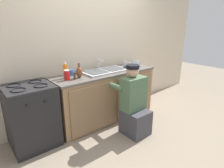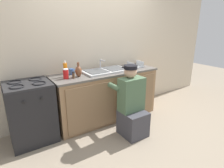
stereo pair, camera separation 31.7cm
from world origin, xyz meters
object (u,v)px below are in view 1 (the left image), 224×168
Objects in this scene: sink_double_basin at (105,71)px; stove_range at (32,116)px; dish_rack_tray at (132,65)px; soda_cup_red at (67,75)px; soap_bottle_orange at (66,71)px; vase_decorative at (79,72)px; coffee_mug at (71,73)px; plumber_person at (134,106)px; spice_bottle_pepper at (75,76)px.

sink_double_basin is 1.37m from stove_range.
stove_range is at bearing 179.42° from dish_rack_tray.
sink_double_basin is at bearing 3.93° from soda_cup_red.
sink_double_basin is 3.20× the size of soap_bottle_orange.
soda_cup_red is (-0.21, 0.00, -0.01)m from vase_decorative.
soda_cup_red is at bearing -178.81° from dish_rack_tray.
coffee_mug is at bearing 48.70° from soda_cup_red.
stove_range is at bearing 152.64° from plumber_person.
dish_rack_tray is at bearing -7.37° from coffee_mug.
spice_bottle_pepper is (-0.11, -0.05, -0.04)m from vase_decorative.
vase_decorative is (-1.18, -0.03, 0.07)m from dish_rack_tray.
plumber_person is 8.76× the size of coffee_mug.
spice_bottle_pepper is (-0.64, -0.11, 0.03)m from sink_double_basin.
spice_bottle_pepper reaches higher than coffee_mug.
stove_range is at bearing 176.02° from vase_decorative.
soap_bottle_orange is at bearing 71.43° from soda_cup_red.
plumber_person reaches higher than coffee_mug.
soda_cup_red is (-1.39, -0.03, 0.05)m from dish_rack_tray.
sink_double_basin is at bearing 93.66° from plumber_person.
sink_double_basin is 6.35× the size of coffee_mug.
stove_range is at bearing 170.93° from spice_bottle_pepper.
coffee_mug is (-0.04, 0.19, -0.04)m from vase_decorative.
spice_bottle_pepper is (0.10, -0.06, -0.02)m from soda_cup_red.
vase_decorative is 2.19× the size of spice_bottle_pepper.
spice_bottle_pepper is 0.25m from coffee_mug.
stove_range is at bearing -174.21° from soap_bottle_orange.
soap_bottle_orange reaches higher than plumber_person.
plumber_person reaches higher than stove_range.
plumber_person reaches higher than spice_bottle_pepper.
soap_bottle_orange reaches higher than soda_cup_red.
vase_decorative reaches higher than sink_double_basin.
vase_decorative reaches higher than coffee_mug.
vase_decorative reaches higher than spice_bottle_pepper.
plumber_person is at bearing -47.91° from vase_decorative.
dish_rack_tray reaches higher than coffee_mug.
dish_rack_tray is 1.29m from spice_bottle_pepper.
soap_bottle_orange is at bearing 175.32° from sink_double_basin.
soda_cup_red reaches higher than dish_rack_tray.
vase_decorative reaches higher than dish_rack_tray.
stove_range is 0.82× the size of plumber_person.
sink_double_basin is at bearing 178.07° from dish_rack_tray.
soap_bottle_orange is at bearing 146.50° from vase_decorative.
plumber_person is at bearing -27.36° from stove_range.
soda_cup_red is (-0.74, -0.05, 0.06)m from sink_double_basin.
coffee_mug is at bearing 166.64° from sink_double_basin.
coffee_mug is (0.16, 0.19, -0.03)m from soda_cup_red.
dish_rack_tray is (0.65, -0.02, 0.01)m from sink_double_basin.
soda_cup_red is at bearing 150.68° from spice_bottle_pepper.
plumber_person is 1.13m from soda_cup_red.
soap_bottle_orange is (0.59, 0.06, 0.55)m from stove_range.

